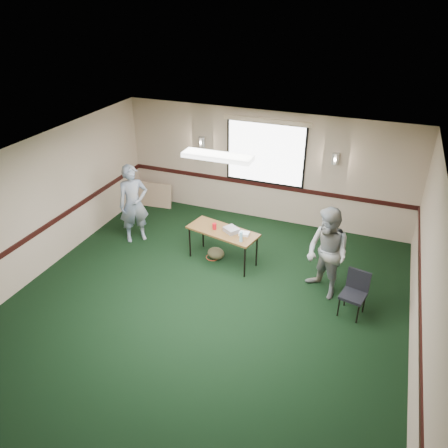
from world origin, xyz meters
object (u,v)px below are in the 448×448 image
(folding_table, at_px, (223,233))
(projector, at_px, (231,230))
(conference_chair, at_px, (355,289))
(person_left, at_px, (133,204))
(person_right, at_px, (327,253))

(folding_table, relative_size, projector, 5.57)
(conference_chair, bearing_deg, projector, 176.99)
(person_left, xyz_separation_m, person_right, (4.33, -0.47, -0.02))
(folding_table, distance_m, person_left, 2.18)
(projector, distance_m, conference_chair, 2.67)
(folding_table, height_order, person_left, person_left)
(person_right, bearing_deg, conference_chair, 7.83)
(conference_chair, xyz_separation_m, person_right, (-0.59, 0.35, 0.40))
(conference_chair, bearing_deg, person_right, 161.35)
(person_left, bearing_deg, person_right, -49.82)
(projector, bearing_deg, conference_chair, 17.95)
(projector, bearing_deg, person_left, -150.04)
(folding_table, bearing_deg, person_right, 3.66)
(projector, relative_size, person_right, 0.16)
(conference_chair, bearing_deg, folding_table, 178.12)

